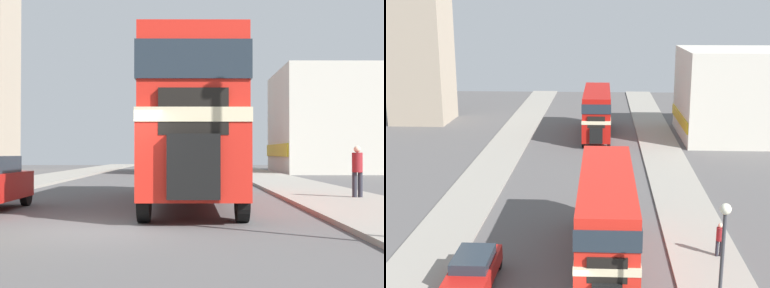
# 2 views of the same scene
# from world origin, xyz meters

# --- Properties ---
(ground_plane) EXTENTS (120.00, 120.00, 0.00)m
(ground_plane) POSITION_xyz_m (0.00, 0.00, 0.00)
(ground_plane) COLOR #565454
(double_decker_bus) EXTENTS (2.54, 11.04, 4.47)m
(double_decker_bus) POSITION_xyz_m (1.91, 5.62, 2.65)
(double_decker_bus) COLOR red
(double_decker_bus) RESTS_ON ground_plane
(bus_distant) EXTENTS (2.52, 11.22, 4.38)m
(bus_distant) POSITION_xyz_m (1.14, 32.38, 2.60)
(bus_distant) COLOR #B2140F
(bus_distant) RESTS_ON ground_plane
(pedestrian_walking) EXTENTS (0.34, 0.34, 1.70)m
(pedestrian_walking) POSITION_xyz_m (7.40, 6.57, 1.08)
(pedestrian_walking) COLOR #282833
(pedestrian_walking) RESTS_ON sidewalk_right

